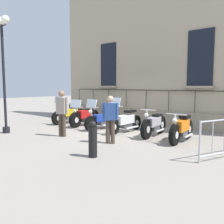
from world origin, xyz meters
name	(u,v)px	position (x,y,z in m)	size (l,w,h in m)	color
ground_plane	(115,130)	(0.00, 0.00, 0.00)	(60.00, 60.00, 0.00)	gray
building_facade	(151,48)	(-2.76, 0.00, 3.71)	(0.82, 11.74, 7.64)	tan
motorcycle_yellow	(69,115)	(-0.07, -3.09, 0.43)	(2.19, 0.54, 1.41)	black
motorcycle_red	(85,116)	(-0.02, -1.88, 0.44)	(2.05, 0.72, 1.26)	black
motorcycle_blue	(103,119)	(0.02, -0.67, 0.42)	(2.08, 0.69, 1.32)	black
motorcycle_white	(125,121)	(-0.03, 0.54, 0.46)	(2.14, 0.70, 1.44)	black
motorcycle_silver	(154,125)	(-0.12, 1.86, 0.43)	(2.01, 0.60, 1.05)	black
motorcycle_orange	(182,129)	(0.06, 3.05, 0.43)	(1.95, 0.68, 1.00)	black
lamppost	(3,54)	(3.28, -2.91, 3.12)	(0.30, 1.00, 4.51)	black
bollard	(93,139)	(3.33, 2.11, 0.49)	(0.23, 0.23, 0.97)	black
pedestrian_standing	(62,111)	(2.21, -0.67, 0.97)	(0.32, 0.51, 1.71)	#47382D
pedestrian_walking	(110,117)	(1.87, 1.43, 0.88)	(0.39, 0.45, 1.57)	#47382D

